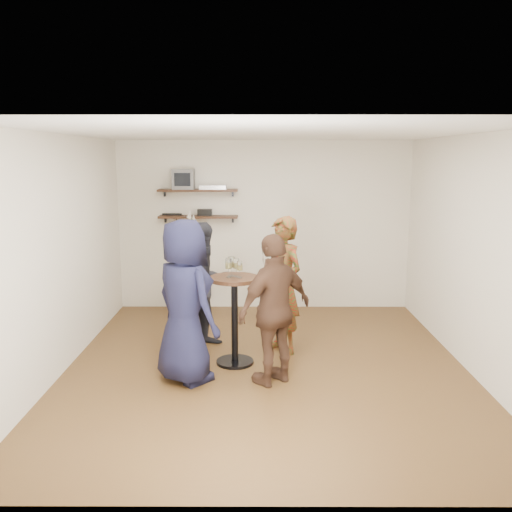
{
  "coord_description": "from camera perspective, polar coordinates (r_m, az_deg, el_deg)",
  "views": [
    {
      "loc": [
        -0.1,
        -5.82,
        2.36
      ],
      "look_at": [
        -0.12,
        0.4,
        1.21
      ],
      "focal_mm": 38.0,
      "sensor_mm": 36.0,
      "label": 1
    }
  ],
  "objects": [
    {
      "name": "radio",
      "position": [
        8.28,
        -5.41,
        4.6
      ],
      "size": [
        0.22,
        0.1,
        0.1
      ],
      "primitive_type": "cube",
      "color": "black",
      "rests_on": "shelf_lower"
    },
    {
      "name": "wine_glass_fl",
      "position": [
        6.04,
        -2.91,
        -0.88
      ],
      "size": [
        0.07,
        0.07,
        0.22
      ],
      "color": "silver",
      "rests_on": "drinks_table"
    },
    {
      "name": "person_navy",
      "position": [
        5.7,
        -7.52,
        -4.79
      ],
      "size": [
        0.98,
        0.99,
        1.73
      ],
      "primitive_type": "imported",
      "rotation": [
        0.0,
        0.0,
        2.34
      ],
      "color": "black",
      "rests_on": "room"
    },
    {
      "name": "crt_monitor",
      "position": [
        8.28,
        -7.62,
        8.02
      ],
      "size": [
        0.32,
        0.3,
        0.3
      ],
      "primitive_type": "cube",
      "color": "#59595B",
      "rests_on": "shelf_upper"
    },
    {
      "name": "wine_glass_bl",
      "position": [
        6.11,
        -2.6,
        -0.73
      ],
      "size": [
        0.07,
        0.07,
        0.22
      ],
      "color": "silver",
      "rests_on": "drinks_table"
    },
    {
      "name": "room",
      "position": [
        5.92,
        1.12,
        0.18
      ],
      "size": [
        4.58,
        5.08,
        2.68
      ],
      "color": "#402814",
      "rests_on": "ground"
    },
    {
      "name": "person_brown",
      "position": [
        5.62,
        2.01,
        -5.67
      ],
      "size": [
        0.96,
        0.89,
        1.59
      ],
      "primitive_type": "imported",
      "rotation": [
        0.0,
        0.0,
        3.83
      ],
      "color": "#41291C",
      "rests_on": "room"
    },
    {
      "name": "person_dark",
      "position": [
        6.72,
        -5.43,
        -3.1
      ],
      "size": [
        0.97,
        0.92,
        1.57
      ],
      "primitive_type": "imported",
      "rotation": [
        0.0,
        0.0,
        0.6
      ],
      "color": "black",
      "rests_on": "room"
    },
    {
      "name": "vase_lilies",
      "position": [
        8.22,
        -6.86,
        -0.0
      ],
      "size": [
        0.2,
        0.21,
        1.04
      ],
      "rotation": [
        0.0,
        0.0,
        -0.26
      ],
      "color": "silver",
      "rests_on": "side_table"
    },
    {
      "name": "shelf_lower",
      "position": [
        8.3,
        -6.09,
        4.13
      ],
      "size": [
        1.2,
        0.25,
        0.04
      ],
      "primitive_type": "cube",
      "color": "black",
      "rests_on": "room"
    },
    {
      "name": "person_plaid",
      "position": [
        6.52,
        2.84,
        -3.09
      ],
      "size": [
        0.67,
        0.72,
        1.66
      ],
      "primitive_type": "imported",
      "rotation": [
        0.0,
        0.0,
        -0.95
      ],
      "color": "#9D1211",
      "rests_on": "room"
    },
    {
      "name": "drinks_table",
      "position": [
        6.18,
        -2.27,
        -5.52
      ],
      "size": [
        0.56,
        0.56,
        1.02
      ],
      "color": "black",
      "rests_on": "room"
    },
    {
      "name": "shelf_upper",
      "position": [
        8.26,
        -6.14,
        6.89
      ],
      "size": [
        1.2,
        0.25,
        0.04
      ],
      "primitive_type": "cube",
      "color": "black",
      "rests_on": "room"
    },
    {
      "name": "wine_glass_br",
      "position": [
        6.07,
        -2.09,
        -0.88
      ],
      "size": [
        0.07,
        0.07,
        0.21
      ],
      "color": "silver",
      "rests_on": "drinks_table"
    },
    {
      "name": "dvd_deck",
      "position": [
        8.24,
        -4.55,
        7.23
      ],
      "size": [
        0.4,
        0.24,
        0.06
      ],
      "primitive_type": "cube",
      "color": "silver",
      "rests_on": "shelf_upper"
    },
    {
      "name": "power_strip",
      "position": [
        8.4,
        -8.82,
        4.36
      ],
      "size": [
        0.3,
        0.05,
        0.03
      ],
      "primitive_type": "cube",
      "color": "black",
      "rests_on": "shelf_lower"
    },
    {
      "name": "wine_glass_fr",
      "position": [
        6.02,
        -1.73,
        -1.12
      ],
      "size": [
        0.06,
        0.06,
        0.19
      ],
      "color": "silver",
      "rests_on": "drinks_table"
    },
    {
      "name": "side_table",
      "position": [
        8.31,
        -6.79,
        -2.83
      ],
      "size": [
        0.56,
        0.56,
        0.55
      ],
      "rotation": [
        0.0,
        0.0,
        -0.26
      ],
      "color": "black",
      "rests_on": "room"
    }
  ]
}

